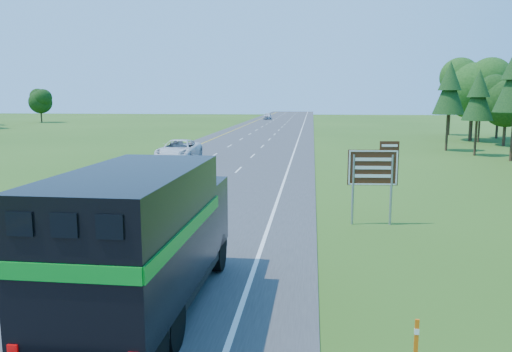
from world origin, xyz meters
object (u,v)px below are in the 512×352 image
(far_car, at_px, (267,116))
(exit_sign, at_px, (374,171))
(horse_truck, at_px, (144,237))
(white_suv, at_px, (179,150))

(far_car, bearing_deg, exit_sign, -82.12)
(horse_truck, xyz_separation_m, white_suv, (-7.26, 29.93, -1.12))
(exit_sign, bearing_deg, white_suv, 120.99)
(white_suv, xyz_separation_m, exit_sign, (13.89, -20.06, 1.41))
(horse_truck, distance_m, far_car, 110.79)
(horse_truck, distance_m, white_suv, 30.82)
(white_suv, distance_m, far_car, 80.63)
(horse_truck, xyz_separation_m, exit_sign, (6.63, 9.87, 0.29))
(horse_truck, relative_size, far_car, 1.88)
(horse_truck, height_order, exit_sign, horse_truck)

